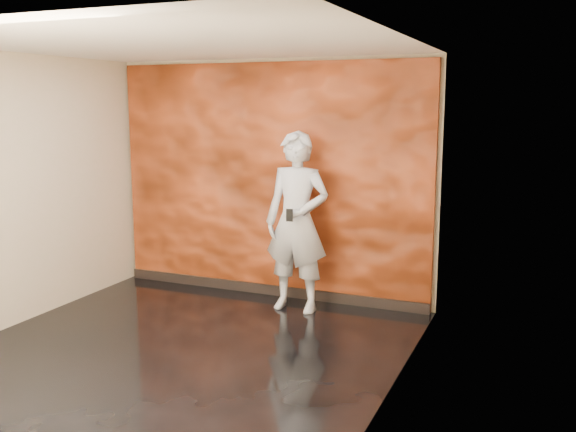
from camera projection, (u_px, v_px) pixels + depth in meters
name	position (u px, v px, depth m)	size (l,w,h in m)	color
room	(179.00, 203.00, 5.80)	(4.02, 4.02, 2.81)	black
feature_wall	(269.00, 181.00, 7.58)	(3.90, 0.06, 2.75)	#D75525
baseboard	(268.00, 289.00, 7.77)	(3.90, 0.04, 0.12)	black
man	(297.00, 222.00, 7.06)	(0.73, 0.48, 1.99)	#A2A7B3
phone	(289.00, 215.00, 6.79)	(0.07, 0.01, 0.13)	black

